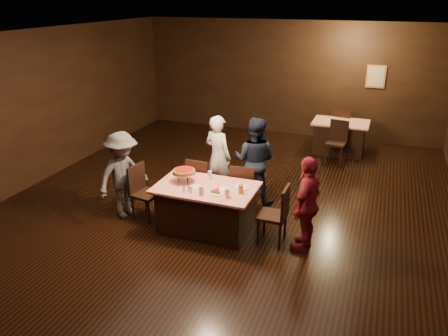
% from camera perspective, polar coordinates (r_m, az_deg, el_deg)
% --- Properties ---
extents(room, '(10.00, 10.04, 3.02)m').
position_cam_1_polar(room, '(7.12, -0.20, 9.86)').
color(room, black).
rests_on(room, ground).
extents(main_table, '(1.60, 1.00, 0.77)m').
position_cam_1_polar(main_table, '(7.10, -2.33, -5.25)').
color(main_table, red).
rests_on(main_table, ground).
extents(back_table, '(1.30, 0.90, 0.77)m').
position_cam_1_polar(back_table, '(10.93, 14.84, 3.91)').
color(back_table, red).
rests_on(back_table, ground).
extents(chair_far_left, '(0.44, 0.44, 0.95)m').
position_cam_1_polar(chair_far_left, '(7.83, -2.94, -1.85)').
color(chair_far_left, black).
rests_on(chair_far_left, ground).
extents(chair_far_right, '(0.45, 0.45, 0.95)m').
position_cam_1_polar(chair_far_right, '(7.57, 2.64, -2.70)').
color(chair_far_right, black).
rests_on(chair_far_right, ground).
extents(chair_end_left, '(0.48, 0.48, 0.95)m').
position_cam_1_polar(chair_end_left, '(7.52, -10.12, -3.23)').
color(chair_end_left, black).
rests_on(chair_end_left, ground).
extents(chair_end_right, '(0.42, 0.42, 0.95)m').
position_cam_1_polar(chair_end_right, '(6.76, 6.35, -6.03)').
color(chair_end_right, black).
rests_on(chair_end_right, ground).
extents(chair_back_near, '(0.46, 0.46, 0.95)m').
position_cam_1_polar(chair_back_near, '(10.23, 14.44, 3.27)').
color(chair_back_near, black).
rests_on(chair_back_near, ground).
extents(chair_back_far, '(0.47, 0.47, 0.95)m').
position_cam_1_polar(chair_back_far, '(11.47, 15.23, 5.20)').
color(chair_back_far, black).
rests_on(chair_back_far, ground).
extents(diner_white_jacket, '(0.67, 0.55, 1.58)m').
position_cam_1_polar(diner_white_jacket, '(8.12, -0.79, 1.49)').
color(diner_white_jacket, white).
rests_on(diner_white_jacket, ground).
extents(diner_navy_hoodie, '(0.80, 0.64, 1.61)m').
position_cam_1_polar(diner_navy_hoodie, '(7.92, 4.02, 1.00)').
color(diner_navy_hoodie, '#161E2F').
rests_on(diner_navy_hoodie, ground).
extents(diner_grey_knit, '(0.87, 1.11, 1.51)m').
position_cam_1_polar(diner_grey_knit, '(7.60, -13.05, -0.88)').
color(diner_grey_knit, '#535358').
rests_on(diner_grey_knit, ground).
extents(diner_red_shirt, '(0.51, 0.92, 1.48)m').
position_cam_1_polar(diner_red_shirt, '(6.55, 10.79, -4.64)').
color(diner_red_shirt, maroon).
rests_on(diner_red_shirt, ground).
extents(pizza_stand, '(0.38, 0.38, 0.22)m').
position_cam_1_polar(pizza_stand, '(7.06, -5.25, -0.45)').
color(pizza_stand, black).
rests_on(pizza_stand, main_table).
extents(plate_with_slice, '(0.25, 0.25, 0.06)m').
position_cam_1_polar(plate_with_slice, '(6.69, -1.00, -3.13)').
color(plate_with_slice, white).
rests_on(plate_with_slice, main_table).
extents(plate_empty, '(0.25, 0.25, 0.01)m').
position_cam_1_polar(plate_empty, '(6.89, 2.33, -2.54)').
color(plate_empty, white).
rests_on(plate_empty, main_table).
extents(glass_front_left, '(0.08, 0.08, 0.14)m').
position_cam_1_polar(glass_front_left, '(6.64, -2.99, -2.93)').
color(glass_front_left, silver).
rests_on(glass_front_left, main_table).
extents(glass_front_right, '(0.08, 0.08, 0.14)m').
position_cam_1_polar(glass_front_right, '(6.55, 0.41, -3.27)').
color(glass_front_right, silver).
rests_on(glass_front_right, main_table).
extents(glass_amber, '(0.08, 0.08, 0.14)m').
position_cam_1_polar(glass_amber, '(6.67, 2.21, -2.78)').
color(glass_amber, '#BF7F26').
rests_on(glass_amber, main_table).
extents(glass_back, '(0.08, 0.08, 0.14)m').
position_cam_1_polar(glass_back, '(7.18, -1.84, -0.93)').
color(glass_back, silver).
rests_on(glass_back, main_table).
extents(condiments, '(0.17, 0.10, 0.09)m').
position_cam_1_polar(condiments, '(6.75, -4.73, -2.75)').
color(condiments, silver).
rests_on(condiments, main_table).
extents(napkin_center, '(0.19, 0.19, 0.01)m').
position_cam_1_polar(napkin_center, '(6.83, -0.06, -2.76)').
color(napkin_center, white).
rests_on(napkin_center, main_table).
extents(napkin_left, '(0.21, 0.21, 0.01)m').
position_cam_1_polar(napkin_left, '(6.95, -3.68, -2.38)').
color(napkin_left, white).
rests_on(napkin_left, main_table).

